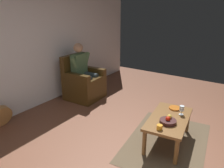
% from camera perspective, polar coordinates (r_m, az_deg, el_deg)
% --- Properties ---
extents(ground_plane, '(7.46, 7.46, 0.00)m').
position_cam_1_polar(ground_plane, '(3.41, 13.63, -16.92)').
color(ground_plane, brown).
extents(wall_back, '(6.62, 0.06, 2.76)m').
position_cam_1_polar(wall_back, '(4.60, -20.91, 10.64)').
color(wall_back, silver).
rests_on(wall_back, ground).
extents(rug, '(1.83, 1.34, 0.01)m').
position_cam_1_polar(rug, '(3.61, 14.27, -14.58)').
color(rug, brown).
rests_on(rug, ground).
extents(armchair, '(0.77, 0.76, 1.00)m').
position_cam_1_polar(armchair, '(4.99, -7.62, 0.13)').
color(armchair, '#402B10').
rests_on(armchair, ground).
extents(person_seated, '(0.65, 0.57, 1.26)m').
position_cam_1_polar(person_seated, '(4.87, -7.59, 3.86)').
color(person_seated, '#4B6642').
rests_on(person_seated, ground).
extents(coffee_table, '(1.06, 0.66, 0.43)m').
position_cam_1_polar(coffee_table, '(3.42, 14.78, -9.54)').
color(coffee_table, brown).
rests_on(coffee_table, ground).
extents(guitar, '(0.39, 0.35, 1.02)m').
position_cam_1_polar(guitar, '(4.29, -27.51, -7.12)').
color(guitar, '#B47D42').
rests_on(guitar, ground).
extents(wine_glass_near, '(0.07, 0.07, 0.15)m').
position_cam_1_polar(wine_glass_near, '(3.49, 17.97, -6.30)').
color(wine_glass_near, silver).
rests_on(wine_glass_near, coffee_table).
extents(fruit_bowl, '(0.24, 0.24, 0.11)m').
position_cam_1_polar(fruit_bowl, '(3.23, 14.62, -9.39)').
color(fruit_bowl, '#391B1A').
rests_on(fruit_bowl, coffee_table).
extents(decorative_dish, '(0.19, 0.19, 0.02)m').
position_cam_1_polar(decorative_dish, '(3.69, 16.30, -6.16)').
color(decorative_dish, '#BB611D').
rests_on(decorative_dish, coffee_table).
extents(candle_jar, '(0.08, 0.08, 0.07)m').
position_cam_1_polar(candle_jar, '(3.05, 12.46, -11.10)').
color(candle_jar, orange).
rests_on(candle_jar, coffee_table).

